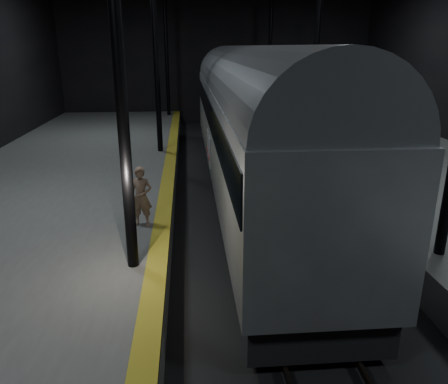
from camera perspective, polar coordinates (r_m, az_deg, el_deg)
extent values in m
plane|color=black|center=(14.90, 5.01, -5.08)|extent=(44.00, 44.00, 0.00)
cube|color=#51514F|center=(15.36, -23.78, -3.91)|extent=(9.00, 43.80, 1.00)
cube|color=olive|center=(14.34, -7.79, -1.81)|extent=(0.50, 43.80, 0.01)
cube|color=#3F3328|center=(14.73, 2.25, -4.59)|extent=(0.08, 43.00, 0.14)
cube|color=#3F3328|center=(14.96, 7.75, -4.37)|extent=(0.08, 43.00, 0.14)
cube|color=black|center=(14.87, 5.01, -4.87)|extent=(2.40, 42.00, 0.12)
cylinder|color=black|center=(9.54, -13.77, 18.35)|extent=(0.26, 0.26, 10.00)
cylinder|color=black|center=(21.48, -8.93, 18.45)|extent=(0.26, 0.26, 10.00)
cylinder|color=black|center=(22.33, 12.00, 18.28)|extent=(0.26, 0.26, 10.00)
cylinder|color=black|center=(33.47, -7.56, 18.46)|extent=(0.26, 0.26, 10.00)
cylinder|color=black|center=(34.02, 6.05, 18.51)|extent=(0.26, 0.26, 10.00)
cube|color=gray|center=(17.73, 3.17, 8.21)|extent=(3.17, 21.83, 3.27)
cube|color=black|center=(18.21, 3.06, 1.85)|extent=(2.89, 21.39, 0.93)
cube|color=black|center=(17.61, 3.22, 10.66)|extent=(3.23, 21.50, 0.98)
cylinder|color=slate|center=(17.52, 3.27, 13.49)|extent=(3.10, 21.61, 3.10)
cube|color=black|center=(11.42, 8.29, -11.17)|extent=(1.96, 2.40, 0.38)
cube|color=black|center=(25.66, 0.74, 5.87)|extent=(1.96, 2.40, 0.38)
cube|color=silver|center=(16.65, -1.88, 5.25)|extent=(0.04, 0.82, 1.15)
cube|color=silver|center=(17.93, -2.10, 6.21)|extent=(0.04, 0.82, 1.15)
cylinder|color=red|center=(16.90, -1.97, 4.50)|extent=(0.03, 0.28, 0.28)
cylinder|color=red|center=(18.18, -2.19, 5.50)|extent=(0.03, 0.28, 0.28)
imported|color=#8D6C56|center=(12.66, -10.76, -0.61)|extent=(0.70, 0.53, 1.74)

